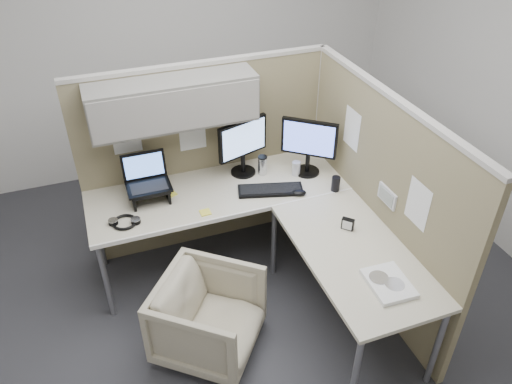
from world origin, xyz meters
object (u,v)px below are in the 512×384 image
object	(u,v)px
keyboard	(270,190)
monitor_left	(243,143)
desk	(265,219)
office_chair	(209,314)

from	to	relation	value
keyboard	monitor_left	bearing A→B (deg)	124.27
desk	office_chair	distance (m)	0.78
monitor_left	keyboard	bearing A→B (deg)	-89.39
monitor_left	keyboard	xyz separation A→B (m)	(0.11, -0.32, -0.26)
desk	office_chair	world-z (taller)	desk
desk	keyboard	bearing A→B (deg)	60.90
keyboard	desk	bearing A→B (deg)	-103.58
monitor_left	keyboard	distance (m)	0.43
desk	keyboard	distance (m)	0.29
desk	monitor_left	bearing A→B (deg)	86.88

